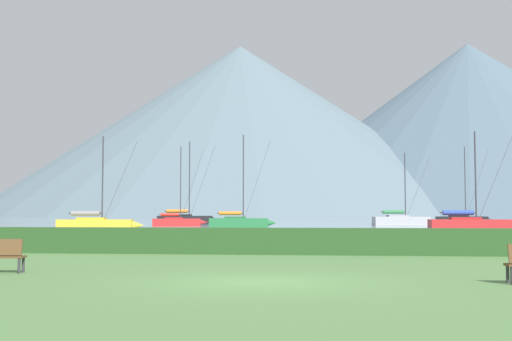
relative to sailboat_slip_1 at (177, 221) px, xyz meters
The scene contains 12 objects.
ground_plane 68.54m from the sailboat_slip_1, 75.00° to the right, with size 1000.00×1000.00×0.00m, color #517A42.
harbor_water 72.99m from the sailboat_slip_1, 75.93° to the left, with size 320.00×246.00×0.00m, color #8499A8.
hedge_line 57.99m from the sailboat_slip_1, 72.18° to the right, with size 80.00×1.20×1.06m, color #284C23.
sailboat_slip_1 is the anchor object (origin of this frame).
sailboat_slip_2 23.18m from the sailboat_slip_1, 95.10° to the right, with size 7.91×3.47×8.76m.
sailboat_slip_3 42.99m from the sailboat_slip_1, 26.46° to the left, with size 8.33×2.56×11.47m.
sailboat_slip_5 11.09m from the sailboat_slip_1, 37.14° to the right, with size 7.87×3.32×10.66m.
sailboat_slip_6 29.90m from the sailboat_slip_1, 16.74° to the left, with size 8.67×3.57×9.72m.
sailboat_slip_9 38.28m from the sailboat_slip_1, 34.44° to the right, with size 8.05×2.53×8.90m.
sailboat_slip_11 12.15m from the sailboat_slip_1, 97.70° to the left, with size 9.26×4.74×12.01m.
distant_hill_west_ridge 222.55m from the sailboat_slip_1, 95.88° to the left, with size 232.33×232.33×78.46m, color slate.
distant_hill_central_peak 254.30m from the sailboat_slip_1, 70.69° to the left, with size 221.78×221.78×81.43m, color #4C6070.
Camera 1 is at (1.75, -16.14, 1.68)m, focal length 46.82 mm.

